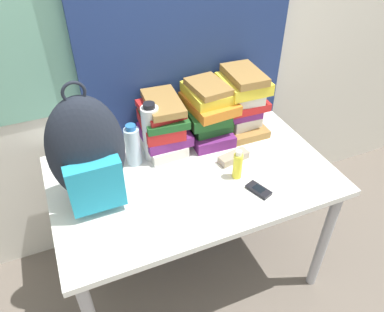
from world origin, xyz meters
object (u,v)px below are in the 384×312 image
(sunscreen_bottle, at_px, (238,165))
(book_stack_left, at_px, (162,125))
(water_bottle, at_px, (133,146))
(cell_phone, at_px, (259,190))
(sunglasses_case, at_px, (234,157))
(sports_bottle, at_px, (151,132))
(backpack, at_px, (88,154))
(book_stack_center, at_px, (207,112))
(book_stack_right, at_px, (242,101))

(sunscreen_bottle, bearing_deg, book_stack_left, 123.85)
(water_bottle, xyz_separation_m, cell_phone, (0.44, -0.40, -0.09))
(book_stack_left, height_order, sunscreen_bottle, book_stack_left)
(sunglasses_case, bearing_deg, sports_bottle, 152.84)
(backpack, bearing_deg, book_stack_center, 19.86)
(backpack, xyz_separation_m, book_stack_center, (0.62, 0.22, -0.09))
(sunscreen_bottle, bearing_deg, sports_bottle, 136.54)
(water_bottle, distance_m, sunscreen_bottle, 0.49)
(sunscreen_bottle, bearing_deg, book_stack_right, 59.81)
(book_stack_left, distance_m, book_stack_center, 0.24)
(sunscreen_bottle, xyz_separation_m, sunglasses_case, (0.04, 0.11, -0.05))
(book_stack_left, relative_size, sports_bottle, 0.98)
(sports_bottle, relative_size, sunglasses_case, 1.87)
(book_stack_left, bearing_deg, book_stack_center, -0.66)
(cell_phone, xyz_separation_m, sunglasses_case, (-0.00, 0.23, 0.01))
(cell_phone, bearing_deg, book_stack_center, 94.22)
(book_stack_center, height_order, book_stack_right, book_stack_right)
(sports_bottle, bearing_deg, book_stack_right, 6.46)
(backpack, distance_m, water_bottle, 0.30)
(sports_bottle, bearing_deg, cell_phone, -49.91)
(book_stack_center, distance_m, book_stack_right, 0.19)
(sports_bottle, relative_size, cell_phone, 2.45)
(book_stack_left, height_order, sunglasses_case, book_stack_left)
(book_stack_left, bearing_deg, book_stack_right, 0.03)
(book_stack_center, relative_size, cell_phone, 2.52)
(sunscreen_bottle, bearing_deg, book_stack_center, 88.74)
(book_stack_left, height_order, book_stack_right, book_stack_right)
(book_stack_left, height_order, book_stack_center, book_stack_center)
(book_stack_right, distance_m, sports_bottle, 0.51)
(backpack, relative_size, sunglasses_case, 3.41)
(book_stack_left, distance_m, water_bottle, 0.18)
(cell_phone, height_order, sunglasses_case, sunglasses_case)
(book_stack_center, height_order, sports_bottle, book_stack_center)
(backpack, xyz_separation_m, sunscreen_bottle, (0.61, -0.12, -0.16))
(backpack, distance_m, book_stack_left, 0.45)
(water_bottle, relative_size, sunglasses_case, 1.34)
(backpack, distance_m, sunscreen_bottle, 0.64)
(backpack, bearing_deg, book_stack_right, 15.59)
(sports_bottle, distance_m, cell_phone, 0.55)
(sports_bottle, bearing_deg, book_stack_center, 9.88)
(book_stack_center, bearing_deg, sunscreen_bottle, -91.26)
(backpack, distance_m, book_stack_center, 0.66)
(book_stack_center, bearing_deg, backpack, -160.14)
(backpack, xyz_separation_m, sunglasses_case, (0.65, -0.01, -0.21))
(cell_phone, bearing_deg, water_bottle, 137.65)
(sunscreen_bottle, xyz_separation_m, cell_phone, (0.04, -0.12, -0.06))
(sunglasses_case, bearing_deg, water_bottle, 159.11)
(water_bottle, xyz_separation_m, sunglasses_case, (0.44, -0.17, -0.08))
(backpack, xyz_separation_m, water_bottle, (0.21, 0.16, -0.13))
(book_stack_center, distance_m, sports_bottle, 0.31)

